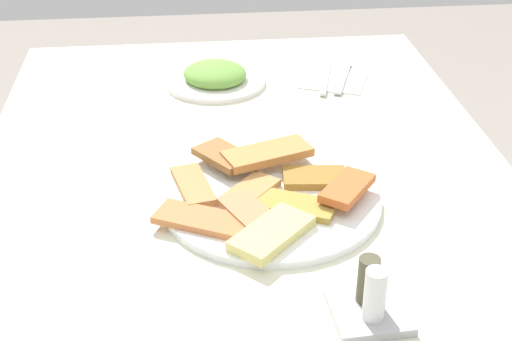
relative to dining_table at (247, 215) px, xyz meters
name	(u,v)px	position (x,y,z in m)	size (l,w,h in m)	color
dining_table	(247,215)	(0.00, 0.00, 0.00)	(1.24, 0.86, 0.71)	silver
pide_platter	(268,197)	(-0.08, -0.02, 0.08)	(0.33, 0.34, 0.04)	white
salad_plate_greens	(215,77)	(0.38, 0.03, 0.09)	(0.20, 0.20, 0.04)	white
paper_napkin	(334,80)	(0.37, -0.21, 0.07)	(0.12, 0.12, 0.00)	white
fork	(343,77)	(0.37, -0.23, 0.08)	(0.17, 0.02, 0.01)	silver
spoon	(325,78)	(0.37, -0.20, 0.08)	(0.17, 0.01, 0.01)	silver
condiment_caddy	(370,301)	(-0.34, -0.12, 0.10)	(0.10, 0.10, 0.08)	#B2B2B7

